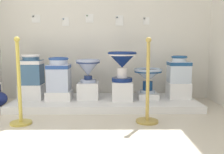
{
  "coord_description": "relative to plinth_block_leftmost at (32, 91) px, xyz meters",
  "views": [
    {
      "loc": [
        1.78,
        -1.2,
        0.88
      ],
      "look_at": [
        1.81,
        2.3,
        0.42
      ],
      "focal_mm": 38.87,
      "sensor_mm": 36.0,
      "label": 1
    }
  ],
  "objects": [
    {
      "name": "info_placard_second",
      "position": [
        0.44,
        0.43,
        1.06
      ],
      "size": [
        0.11,
        0.01,
        0.14
      ],
      "color": "white"
    },
    {
      "name": "info_placard_fifth",
      "position": [
        1.74,
        0.43,
        1.07
      ],
      "size": [
        0.1,
        0.01,
        0.12
      ],
      "color": "white"
    },
    {
      "name": "antique_toilet_broad_patterned",
      "position": [
        1.72,
        0.01,
        0.24
      ],
      "size": [
        0.42,
        0.42,
        0.36
      ],
      "color": "#A2B4CE",
      "rests_on": "plinth_block_broad_patterned"
    },
    {
      "name": "antique_toilet_leftmost",
      "position": [
        0.0,
        -0.0,
        0.34
      ],
      "size": [
        0.32,
        0.28,
        0.44
      ],
      "color": "#395F84",
      "rests_on": "plinth_block_leftmost"
    },
    {
      "name": "plinth_block_leftmost",
      "position": [
        0.0,
        0.0,
        0.0
      ],
      "size": [
        0.34,
        0.33,
        0.22
      ],
      "primitive_type": "cube",
      "color": "white",
      "rests_on": "display_platform"
    },
    {
      "name": "plinth_block_broad_patterned",
      "position": [
        1.72,
        0.01,
        -0.07
      ],
      "size": [
        0.29,
        0.33,
        0.08
      ],
      "primitive_type": "cube",
      "color": "white",
      "rests_on": "display_platform"
    },
    {
      "name": "plinth_block_rightmost",
      "position": [
        1.33,
        -0.07,
        0.02
      ],
      "size": [
        0.29,
        0.37,
        0.27
      ],
      "primitive_type": "cube",
      "color": "white",
      "rests_on": "display_platform"
    },
    {
      "name": "antique_toilet_slender_white",
      "position": [
        2.18,
        0.04,
        0.33
      ],
      "size": [
        0.32,
        0.27,
        0.4
      ],
      "color": "silver",
      "rests_on": "plinth_block_slender_white"
    },
    {
      "name": "plinth_block_central_ornate",
      "position": [
        0.83,
        -0.0,
        0.01
      ],
      "size": [
        0.3,
        0.36,
        0.25
      ],
      "primitive_type": "cube",
      "color": "white",
      "rests_on": "display_platform"
    },
    {
      "name": "display_platform",
      "position": [
        1.08,
        -0.05,
        -0.16
      ],
      "size": [
        2.65,
        0.94,
        0.09
      ],
      "primitive_type": "cube",
      "color": "white",
      "rests_on": "ground_plane"
    },
    {
      "name": "ground_plane",
      "position": [
        1.08,
        -1.56,
        -0.21
      ],
      "size": [
        5.42,
        5.59,
        0.02
      ],
      "primitive_type": "cube",
      "color": "beige"
    },
    {
      "name": "antique_toilet_rightmost",
      "position": [
        1.33,
        -0.07,
        0.45
      ],
      "size": [
        0.42,
        0.42,
        0.43
      ],
      "color": "navy",
      "rests_on": "plinth_block_rightmost"
    },
    {
      "name": "antique_toilet_central_ornate",
      "position": [
        0.83,
        -0.0,
        0.36
      ],
      "size": [
        0.36,
        0.36,
        0.34
      ],
      "color": "#A6B3D7",
      "rests_on": "plinth_block_central_ornate"
    },
    {
      "name": "stanchion_post_near_right",
      "position": [
        1.58,
        -0.85,
        0.08
      ],
      "size": [
        0.26,
        0.26,
        0.97
      ],
      "color": "#B29444",
      "rests_on": "ground_plane"
    },
    {
      "name": "info_placard_third",
      "position": [
        0.83,
        0.43,
        1.11
      ],
      "size": [
        0.12,
        0.01,
        0.14
      ],
      "color": "white"
    },
    {
      "name": "info_placard_fourth",
      "position": [
        1.31,
        0.43,
        1.08
      ],
      "size": [
        0.12,
        0.01,
        0.16
      ],
      "color": "white"
    },
    {
      "name": "wall_back",
      "position": [
        1.08,
        0.47,
        1.39
      ],
      "size": [
        3.62,
        0.06,
        3.18
      ],
      "primitive_type": "cube",
      "color": "silver",
      "rests_on": "ground_plane"
    },
    {
      "name": "plinth_block_pale_glazed",
      "position": [
        0.42,
        -0.09,
        -0.04
      ],
      "size": [
        0.36,
        0.33,
        0.13
      ],
      "primitive_type": "cube",
      "color": "white",
      "rests_on": "display_platform"
    },
    {
      "name": "info_placard_first",
      "position": [
        -0.03,
        0.43,
        1.1
      ],
      "size": [
        0.14,
        0.01,
        0.12
      ],
      "color": "white"
    },
    {
      "name": "plinth_block_slender_white",
      "position": [
        2.18,
        0.04,
        0.01
      ],
      "size": [
        0.32,
        0.33,
        0.23
      ],
      "primitive_type": "cube",
      "color": "white",
      "rests_on": "display_platform"
    },
    {
      "name": "antique_toilet_pale_glazed",
      "position": [
        0.42,
        -0.09,
        0.27
      ],
      "size": [
        0.31,
        0.33,
        0.48
      ],
      "color": "silver",
      "rests_on": "plinth_block_pale_glazed"
    },
    {
      "name": "stanchion_post_near_left",
      "position": [
        0.15,
        -0.9,
        0.1
      ],
      "size": [
        0.24,
        0.24,
        0.98
      ],
      "color": "gold",
      "rests_on": "ground_plane"
    }
  ]
}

